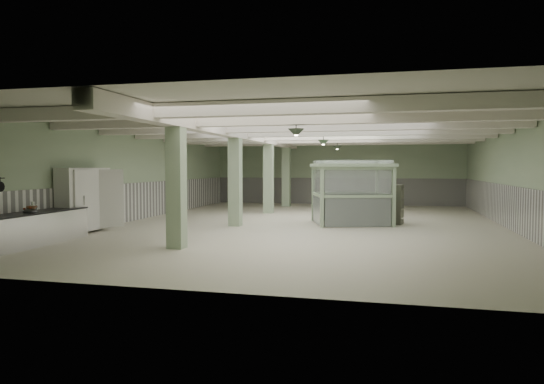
% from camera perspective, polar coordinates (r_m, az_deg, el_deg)
% --- Properties ---
extents(floor, '(20.00, 20.00, 0.00)m').
position_cam_1_polar(floor, '(18.10, 4.22, -3.83)').
color(floor, beige).
rests_on(floor, ground).
extents(ceiling, '(14.00, 20.00, 0.02)m').
position_cam_1_polar(ceiling, '(18.03, 4.27, 7.60)').
color(ceiling, beige).
rests_on(ceiling, wall_back).
extents(wall_back, '(14.00, 0.02, 3.60)m').
position_cam_1_polar(wall_back, '(27.89, 7.58, 2.25)').
color(wall_back, '#9CB28E').
rests_on(wall_back, floor).
extents(wall_front, '(14.00, 0.02, 3.60)m').
position_cam_1_polar(wall_front, '(8.27, -7.07, 0.55)').
color(wall_front, '#9CB28E').
rests_on(wall_front, floor).
extents(wall_left, '(0.02, 20.00, 3.60)m').
position_cam_1_polar(wall_left, '(20.32, -15.64, 1.90)').
color(wall_left, '#9CB28E').
rests_on(wall_left, floor).
extents(wall_right, '(0.02, 20.00, 3.60)m').
position_cam_1_polar(wall_right, '(18.20, 26.56, 1.58)').
color(wall_right, '#9CB28E').
rests_on(wall_right, floor).
extents(wainscot_left, '(0.05, 19.90, 1.50)m').
position_cam_1_polar(wainscot_left, '(20.35, -15.54, -1.06)').
color(wainscot_left, silver).
rests_on(wainscot_left, floor).
extents(wainscot_right, '(0.05, 19.90, 1.50)m').
position_cam_1_polar(wainscot_right, '(18.25, 26.40, -1.72)').
color(wainscot_right, silver).
rests_on(wainscot_right, floor).
extents(wainscot_back, '(13.90, 0.05, 1.50)m').
position_cam_1_polar(wainscot_back, '(27.90, 7.56, 0.10)').
color(wainscot_back, silver).
rests_on(wainscot_back, floor).
extents(girder, '(0.45, 19.90, 0.40)m').
position_cam_1_polar(girder, '(18.58, -3.42, 6.79)').
color(girder, white).
rests_on(girder, ceiling).
extents(beam_a, '(13.90, 0.35, 0.32)m').
position_cam_1_polar(beam_a, '(10.72, -2.34, 9.80)').
color(beam_a, white).
rests_on(beam_a, ceiling).
extents(beam_b, '(13.90, 0.35, 0.32)m').
position_cam_1_polar(beam_b, '(13.12, 0.69, 8.55)').
color(beam_b, white).
rests_on(beam_b, ceiling).
extents(beam_c, '(13.90, 0.35, 0.32)m').
position_cam_1_polar(beam_c, '(15.56, 2.76, 7.68)').
color(beam_c, white).
rests_on(beam_c, ceiling).
extents(beam_d, '(13.90, 0.35, 0.32)m').
position_cam_1_polar(beam_d, '(18.02, 4.26, 7.03)').
color(beam_d, white).
rests_on(beam_d, ceiling).
extents(beam_e, '(13.90, 0.35, 0.32)m').
position_cam_1_polar(beam_e, '(20.48, 5.40, 6.54)').
color(beam_e, white).
rests_on(beam_e, ceiling).
extents(beam_f, '(13.90, 0.35, 0.32)m').
position_cam_1_polar(beam_f, '(22.95, 6.30, 6.15)').
color(beam_f, white).
rests_on(beam_f, ceiling).
extents(beam_g, '(13.90, 0.35, 0.32)m').
position_cam_1_polar(beam_g, '(25.43, 7.02, 5.84)').
color(beam_g, white).
rests_on(beam_g, ceiling).
extents(column_a, '(0.42, 0.42, 3.60)m').
position_cam_1_polar(column_a, '(12.93, -11.20, 1.39)').
color(column_a, '#98B08E').
rests_on(column_a, floor).
extents(column_b, '(0.42, 0.42, 3.60)m').
position_cam_1_polar(column_b, '(17.59, -4.36, 1.85)').
color(column_b, '#98B08E').
rests_on(column_b, floor).
extents(column_c, '(0.42, 0.42, 3.60)m').
position_cam_1_polar(column_c, '(22.40, -0.41, 2.10)').
color(column_c, '#98B08E').
rests_on(column_c, floor).
extents(column_d, '(0.42, 0.42, 3.60)m').
position_cam_1_polar(column_d, '(26.30, 1.70, 2.24)').
color(column_d, '#98B08E').
rests_on(column_d, floor).
extents(pendant_front, '(0.44, 0.44, 0.22)m').
position_cam_1_polar(pendant_front, '(12.99, 2.85, 6.97)').
color(pendant_front, '#2F3C2D').
rests_on(pendant_front, ceiling).
extents(pendant_mid, '(0.44, 0.44, 0.22)m').
position_cam_1_polar(pendant_mid, '(18.41, 6.06, 5.78)').
color(pendant_mid, '#2F3C2D').
rests_on(pendant_mid, ceiling).
extents(pendant_back, '(0.44, 0.44, 0.22)m').
position_cam_1_polar(pendant_back, '(23.38, 7.67, 5.18)').
color(pendant_back, '#2F3C2D').
rests_on(pendant_back, ceiling).
extents(prep_counter, '(0.85, 4.85, 0.91)m').
position_cam_1_polar(prep_counter, '(14.40, -27.67, -4.08)').
color(prep_counter, silver).
rests_on(prep_counter, floor).
extents(pitcher_near, '(0.26, 0.28, 0.29)m').
position_cam_1_polar(pitcher_near, '(14.75, -26.33, -1.60)').
color(pitcher_near, silver).
rests_on(pitcher_near, prep_counter).
extents(veg_colander, '(0.48, 0.48, 0.18)m').
position_cam_1_polar(veg_colander, '(14.65, -26.55, -1.87)').
color(veg_colander, '#38383C').
rests_on(veg_colander, prep_counter).
extents(skillet_far, '(0.04, 0.27, 0.27)m').
position_cam_1_polar(skillet_far, '(14.39, -29.33, 0.54)').
color(skillet_far, black).
rests_on(skillet_far, hook_rail).
extents(walkin_cooler, '(1.06, 2.21, 2.02)m').
position_cam_1_polar(walkin_cooler, '(16.76, -21.15, -1.10)').
color(walkin_cooler, white).
rests_on(walkin_cooler, floor).
extents(guard_booth, '(3.39, 3.11, 2.39)m').
position_cam_1_polar(guard_booth, '(18.37, 9.33, 1.19)').
color(guard_booth, '#96B08D').
rests_on(guard_booth, floor).
extents(filing_cabinet, '(0.60, 0.76, 1.47)m').
position_cam_1_polar(filing_cabinet, '(18.73, 14.38, -1.42)').
color(filing_cabinet, '#545648').
rests_on(filing_cabinet, floor).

